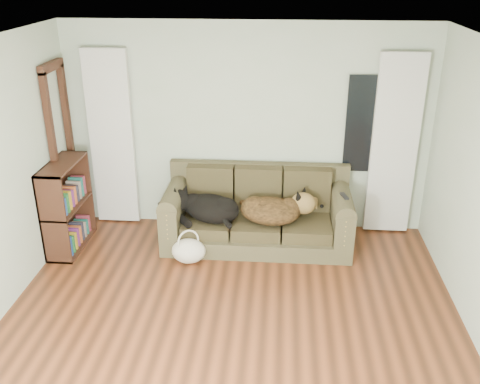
# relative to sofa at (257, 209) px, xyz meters

# --- Properties ---
(floor) EXTENTS (5.00, 5.00, 0.00)m
(floor) POSITION_rel_sofa_xyz_m (-0.17, -1.97, -0.45)
(floor) COLOR #3F2112
(floor) RESTS_ON ground
(ceiling) EXTENTS (5.00, 5.00, 0.00)m
(ceiling) POSITION_rel_sofa_xyz_m (-0.17, -1.97, 2.15)
(ceiling) COLOR white
(ceiling) RESTS_ON ground
(wall_back) EXTENTS (4.50, 0.04, 2.60)m
(wall_back) POSITION_rel_sofa_xyz_m (-0.17, 0.53, 0.85)
(wall_back) COLOR #B4C2AF
(wall_back) RESTS_ON ground
(curtain_left) EXTENTS (0.55, 0.08, 2.25)m
(curtain_left) POSITION_rel_sofa_xyz_m (-1.87, 0.45, 0.70)
(curtain_left) COLOR silver
(curtain_left) RESTS_ON ground
(curtain_right) EXTENTS (0.55, 0.08, 2.25)m
(curtain_right) POSITION_rel_sofa_xyz_m (1.63, 0.45, 0.70)
(curtain_right) COLOR silver
(curtain_right) RESTS_ON ground
(window_pane) EXTENTS (0.50, 0.03, 1.20)m
(window_pane) POSITION_rel_sofa_xyz_m (1.28, 0.50, 0.95)
(window_pane) COLOR black
(window_pane) RESTS_ON wall_back
(door_casing) EXTENTS (0.07, 0.60, 2.10)m
(door_casing) POSITION_rel_sofa_xyz_m (-2.37, 0.07, 0.60)
(door_casing) COLOR black
(door_casing) RESTS_ON ground
(sofa) EXTENTS (2.25, 0.97, 0.92)m
(sofa) POSITION_rel_sofa_xyz_m (0.00, 0.00, 0.00)
(sofa) COLOR #453F2D
(sofa) RESTS_ON floor
(dog_black_lab) EXTENTS (0.88, 0.79, 0.31)m
(dog_black_lab) POSITION_rel_sofa_xyz_m (-0.59, -0.11, 0.03)
(dog_black_lab) COLOR black
(dog_black_lab) RESTS_ON sofa
(dog_shepherd) EXTENTS (0.83, 0.66, 0.33)m
(dog_shepherd) POSITION_rel_sofa_xyz_m (0.20, -0.11, 0.04)
(dog_shepherd) COLOR black
(dog_shepherd) RESTS_ON sofa
(tv_remote) EXTENTS (0.09, 0.17, 0.02)m
(tv_remote) POSITION_rel_sofa_xyz_m (1.01, -0.15, 0.28)
(tv_remote) COLOR black
(tv_remote) RESTS_ON sofa
(tote_bag) EXTENTS (0.47, 0.41, 0.29)m
(tote_bag) POSITION_rel_sofa_xyz_m (-0.76, -0.53, -0.29)
(tote_bag) COLOR beige
(tote_bag) RESTS_ON floor
(bookshelf) EXTENTS (0.39, 0.89, 1.08)m
(bookshelf) POSITION_rel_sofa_xyz_m (-2.26, -0.27, 0.05)
(bookshelf) COLOR black
(bookshelf) RESTS_ON floor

